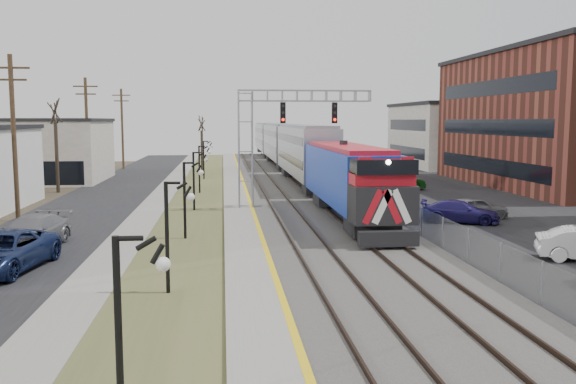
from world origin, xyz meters
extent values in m
cube|color=black|center=(-11.50, 35.00, 0.02)|extent=(7.00, 120.00, 0.04)
cube|color=gray|center=(-7.00, 35.00, 0.04)|extent=(2.00, 120.00, 0.08)
cube|color=#4C542C|center=(-4.00, 35.00, 0.03)|extent=(4.00, 120.00, 0.06)
cube|color=gray|center=(-1.00, 35.00, 0.12)|extent=(2.00, 120.00, 0.24)
cube|color=#595651|center=(4.00, 35.00, 0.10)|extent=(8.00, 120.00, 0.20)
cube|color=black|center=(16.00, 35.00, 0.02)|extent=(16.00, 120.00, 0.04)
cube|color=gold|center=(-0.12, 35.00, 0.24)|extent=(0.24, 120.00, 0.01)
cube|color=#2D2119|center=(1.25, 35.00, 0.28)|extent=(0.08, 120.00, 0.15)
cube|color=#2D2119|center=(2.75, 35.00, 0.28)|extent=(0.08, 120.00, 0.15)
cube|color=#2D2119|center=(4.75, 35.00, 0.28)|extent=(0.08, 120.00, 0.15)
cube|color=#2D2119|center=(6.25, 35.00, 0.28)|extent=(0.08, 120.00, 0.15)
cube|color=#1637B4|center=(5.50, 22.34, 2.47)|extent=(3.00, 17.00, 4.25)
cube|color=black|center=(5.50, 13.64, 0.70)|extent=(2.80, 0.50, 0.70)
cube|color=#92969C|center=(5.50, 42.64, 3.01)|extent=(3.00, 22.00, 5.33)
cube|color=#92969C|center=(5.50, 65.44, 3.01)|extent=(3.00, 22.00, 5.33)
cube|color=#92969C|center=(5.50, 88.24, 3.01)|extent=(3.00, 22.00, 5.33)
cube|color=gray|center=(-0.50, 28.00, 4.00)|extent=(1.00, 1.00, 8.00)
cube|color=gray|center=(3.50, 28.00, 7.75)|extent=(9.00, 0.80, 0.80)
cube|color=black|center=(2.00, 27.55, 6.60)|extent=(0.35, 0.25, 1.40)
cube|color=black|center=(5.50, 27.55, 6.60)|extent=(0.35, 0.25, 1.40)
cylinder|color=black|center=(-4.00, -2.00, 2.00)|extent=(0.14, 0.14, 4.00)
cylinder|color=black|center=(-4.00, 8.00, 2.00)|extent=(0.14, 0.14, 4.00)
cylinder|color=black|center=(-4.00, 18.00, 2.00)|extent=(0.14, 0.14, 4.00)
cylinder|color=black|center=(-4.00, 28.00, 2.00)|extent=(0.14, 0.14, 4.00)
cylinder|color=black|center=(-4.00, 38.00, 2.00)|extent=(0.14, 0.14, 4.00)
cylinder|color=black|center=(-4.00, 50.00, 2.00)|extent=(0.14, 0.14, 4.00)
cylinder|color=#4C3823|center=(-14.50, 25.00, 5.00)|extent=(0.28, 0.28, 10.00)
cylinder|color=#4C3823|center=(-14.50, 45.00, 5.00)|extent=(0.28, 0.28, 10.00)
cylinder|color=#4C3823|center=(-14.50, 65.00, 5.00)|extent=(0.28, 0.28, 10.00)
cube|color=gray|center=(8.20, 35.00, 0.80)|extent=(0.04, 120.00, 1.60)
cube|color=beige|center=(-21.00, 50.00, 3.00)|extent=(14.00, 12.00, 6.00)
cube|color=brown|center=(30.00, 40.00, 6.00)|extent=(16.00, 26.00, 12.00)
cube|color=beige|center=(30.00, 65.00, 4.00)|extent=(16.00, 18.00, 8.00)
cylinder|color=#382D23|center=(-16.00, 40.00, 2.97)|extent=(0.30, 0.30, 5.95)
cylinder|color=#382D23|center=(-4.50, 60.00, 2.45)|extent=(0.30, 0.30, 4.90)
imported|color=navy|center=(11.97, 21.31, 0.66)|extent=(4.90, 3.43, 1.32)
imported|color=slate|center=(13.53, 22.64, 0.67)|extent=(4.09, 2.02, 1.34)
imported|color=#0A360D|center=(13.39, 38.61, 0.72)|extent=(4.37, 1.54, 1.44)
imported|color=#15224C|center=(-10.89, 11.89, 0.80)|extent=(3.59, 6.15, 1.61)
imported|color=slate|center=(-11.14, 16.40, 0.77)|extent=(3.07, 5.62, 1.54)
imported|color=#AD0D22|center=(12.52, 46.38, 0.68)|extent=(4.30, 2.57, 1.37)
camera|label=1|loc=(-2.02, -13.23, 6.10)|focal=38.00mm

